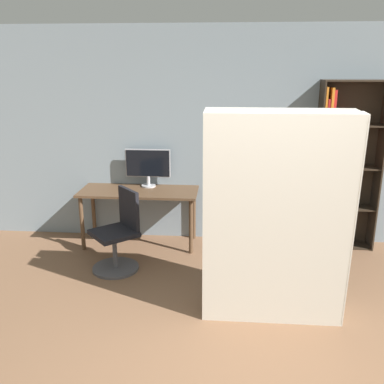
% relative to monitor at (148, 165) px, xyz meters
% --- Properties ---
extents(wall_back, '(8.00, 0.06, 2.70)m').
position_rel_monitor_xyz_m(wall_back, '(1.28, 0.14, 0.35)').
color(wall_back, gray).
rests_on(wall_back, ground).
extents(desk, '(1.47, 0.59, 0.72)m').
position_rel_monitor_xyz_m(desk, '(-0.09, -0.19, -0.37)').
color(desk, brown).
rests_on(desk, ground).
extents(monitor, '(0.58, 0.18, 0.49)m').
position_rel_monitor_xyz_m(monitor, '(0.00, 0.00, 0.00)').
color(monitor, '#B7B7BC').
rests_on(monitor, desk).
extents(office_chair, '(0.62, 0.62, 0.91)m').
position_rel_monitor_xyz_m(office_chair, '(-0.19, -0.89, -0.64)').
color(office_chair, '#4C4C51').
rests_on(office_chair, ground).
extents(bookshelf, '(0.76, 0.30, 2.06)m').
position_rel_monitor_xyz_m(bookshelf, '(2.36, -0.00, -0.07)').
color(bookshelf, '#2D2319').
rests_on(bookshelf, ground).
extents(mattress_near, '(1.25, 0.26, 1.88)m').
position_rel_monitor_xyz_m(mattress_near, '(1.43, -1.81, -0.06)').
color(mattress_near, beige).
rests_on(mattress_near, ground).
extents(mattress_far, '(1.25, 0.25, 1.88)m').
position_rel_monitor_xyz_m(mattress_far, '(1.43, -1.59, -0.06)').
color(mattress_far, beige).
rests_on(mattress_far, ground).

